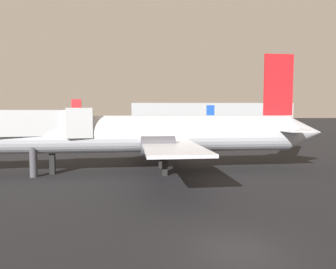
{
  "coord_description": "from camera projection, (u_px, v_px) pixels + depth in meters",
  "views": [
    {
      "loc": [
        -3.2,
        -13.12,
        6.11
      ],
      "look_at": [
        -2.78,
        30.96,
        2.88
      ],
      "focal_mm": 32.9,
      "sensor_mm": 36.0,
      "label": 1
    }
  ],
  "objects": [
    {
      "name": "ground_plane",
      "position": [
        238.0,
        251.0,
        13.56
      ],
      "size": [
        600.0,
        600.0,
        0.0
      ],
      "primitive_type": "plane",
      "color": "black"
    },
    {
      "name": "airplane_distant",
      "position": [
        113.0,
        124.0,
        83.21
      ],
      "size": [
        28.58,
        19.59,
        9.58
      ],
      "rotation": [
        0.0,
        0.0,
        -0.04
      ],
      "color": "#B2BCCC",
      "rests_on": "ground_plane"
    },
    {
      "name": "airplane_far_left",
      "position": [
        245.0,
        122.0,
        93.39
      ],
      "size": [
        29.51,
        20.33,
        8.15
      ],
      "rotation": [
        0.0,
        0.0,
        0.03
      ],
      "color": "#B2BCCC",
      "rests_on": "ground_plane"
    },
    {
      "name": "airplane_at_gate",
      "position": [
        151.0,
        134.0,
        31.1
      ],
      "size": [
        37.7,
        25.55,
        12.14
      ],
      "rotation": [
        0.0,
        0.0,
        3.25
      ],
      "color": "silver",
      "rests_on": "ground_plane"
    },
    {
      "name": "terminal_building",
      "position": [
        210.0,
        114.0,
        150.81
      ],
      "size": [
        74.8,
        18.14,
        10.28
      ],
      "primitive_type": "cube",
      "color": "#999EA3",
      "rests_on": "ground_plane"
    }
  ]
}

